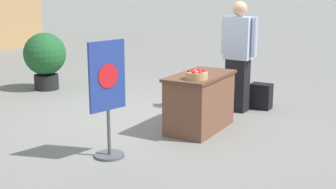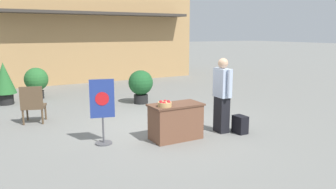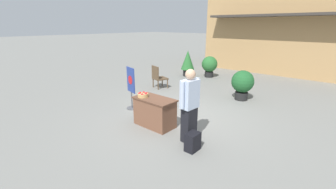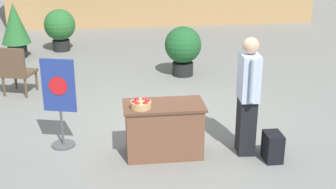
{
  "view_description": "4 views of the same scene",
  "coord_description": "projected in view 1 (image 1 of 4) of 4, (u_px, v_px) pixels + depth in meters",
  "views": [
    {
      "loc": [
        -5.83,
        -3.7,
        2.02
      ],
      "look_at": [
        -0.35,
        -0.57,
        0.53
      ],
      "focal_mm": 50.0,
      "sensor_mm": 36.0,
      "label": 1
    },
    {
      "loc": [
        -3.63,
        -6.98,
        2.36
      ],
      "look_at": [
        0.01,
        -0.45,
        0.92
      ],
      "focal_mm": 35.0,
      "sensor_mm": 36.0,
      "label": 2
    },
    {
      "loc": [
        3.99,
        -5.03,
        2.7
      ],
      "look_at": [
        0.49,
        -1.0,
        1.04
      ],
      "focal_mm": 24.0,
      "sensor_mm": 36.0,
      "label": 3
    },
    {
      "loc": [
        -0.77,
        -7.14,
        3.26
      ],
      "look_at": [
        -0.0,
        -0.99,
        0.97
      ],
      "focal_mm": 50.0,
      "sensor_mm": 36.0,
      "label": 4
    }
  ],
  "objects": [
    {
      "name": "backpack",
      "position": [
        261.0,
        96.0,
        7.75
      ],
      "size": [
        0.24,
        0.34,
        0.42
      ],
      "color": "black",
      "rests_on": "ground_plane"
    },
    {
      "name": "display_table",
      "position": [
        200.0,
        102.0,
        6.59
      ],
      "size": [
        1.17,
        0.63,
        0.8
      ],
      "color": "brown",
      "rests_on": "ground_plane"
    },
    {
      "name": "ground_plane",
      "position": [
        147.0,
        119.0,
        7.17
      ],
      "size": [
        120.0,
        120.0,
        0.0
      ],
      "primitive_type": "plane",
      "color": "slate"
    },
    {
      "name": "apple_basket",
      "position": [
        197.0,
        75.0,
        6.15
      ],
      "size": [
        0.29,
        0.29,
        0.13
      ],
      "color": "tan",
      "rests_on": "display_table"
    },
    {
      "name": "potted_plant_far_right",
      "position": [
        45.0,
        57.0,
        9.08
      ],
      "size": [
        0.82,
        0.82,
        1.11
      ],
      "color": "black",
      "rests_on": "ground_plane"
    },
    {
      "name": "person_visitor",
      "position": [
        238.0,
        56.0,
        7.46
      ],
      "size": [
        0.29,
        0.61,
        1.77
      ],
      "rotation": [
        0.0,
        0.0,
        3.07
      ],
      "color": "black",
      "rests_on": "ground_plane"
    },
    {
      "name": "poster_board",
      "position": [
        108.0,
        97.0,
        5.45
      ],
      "size": [
        0.5,
        0.36,
        1.4
      ],
      "rotation": [
        0.0,
        0.0,
        -1.83
      ],
      "color": "#4C4C51",
      "rests_on": "ground_plane"
    }
  ]
}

